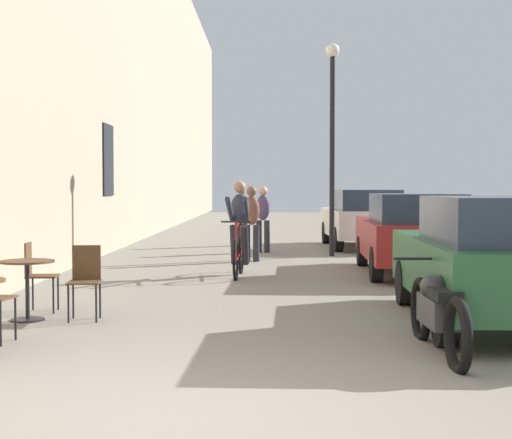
{
  "coord_description": "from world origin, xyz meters",
  "views": [
    {
      "loc": [
        0.62,
        -5.24,
        1.59
      ],
      "look_at": [
        0.36,
        12.51,
        0.85
      ],
      "focal_mm": 54.18,
      "sensor_mm": 36.0,
      "label": 1
    }
  ],
  "objects": [
    {
      "name": "ground_plane",
      "position": [
        0.0,
        0.0,
        0.0
      ],
      "size": [
        88.0,
        88.0,
        0.0
      ],
      "primitive_type": "plane",
      "color": "gray"
    },
    {
      "name": "cafe_chair_mid_toward_street",
      "position": [
        -2.32,
        4.52,
        0.52
      ],
      "size": [
        0.41,
        0.41,
        0.89
      ],
      "color": "black",
      "rests_on": "ground_plane"
    },
    {
      "name": "parked_car_nearest",
      "position": [
        3.23,
        3.66,
        0.77
      ],
      "size": [
        1.88,
        4.24,
        1.49
      ],
      "color": "#23512D",
      "rests_on": "ground_plane"
    },
    {
      "name": "parked_motorcycle",
      "position": [
        2.26,
        2.14,
        0.4
      ],
      "size": [
        0.62,
        2.15,
        0.92
      ],
      "color": "black",
      "rests_on": "ground_plane"
    },
    {
      "name": "pedestrian_near",
      "position": [
        0.29,
        11.26,
        0.91
      ],
      "size": [
        0.34,
        0.24,
        1.62
      ],
      "color": "#26262D",
      "rests_on": "ground_plane"
    },
    {
      "name": "parked_car_third",
      "position": [
        3.15,
        15.11,
        0.79
      ],
      "size": [
        1.93,
        4.35,
        1.53
      ],
      "color": "beige",
      "rests_on": "ground_plane"
    },
    {
      "name": "cyclist_on_bicycle",
      "position": [
        0.12,
        8.61,
        0.81
      ],
      "size": [
        0.52,
        1.76,
        1.74
      ],
      "color": "black",
      "rests_on": "ground_plane"
    },
    {
      "name": "pedestrian_mid",
      "position": [
        0.52,
        13.59,
        0.91
      ],
      "size": [
        0.38,
        0.29,
        1.62
      ],
      "color": "#26262D",
      "rests_on": "ground_plane"
    },
    {
      "name": "street_lamp",
      "position": [
        2.12,
        12.63,
        3.11
      ],
      "size": [
        0.32,
        0.32,
        4.9
      ],
      "color": "black",
      "rests_on": "ground_plane"
    },
    {
      "name": "cafe_chair_mid_toward_wall",
      "position": [
        -1.57,
        3.97,
        0.52
      ],
      "size": [
        0.41,
        0.41,
        0.89
      ],
      "color": "black",
      "rests_on": "ground_plane"
    },
    {
      "name": "cafe_table_mid",
      "position": [
        -2.25,
        3.89,
        0.52
      ],
      "size": [
        0.64,
        0.64,
        0.72
      ],
      "color": "black",
      "rests_on": "ground_plane"
    },
    {
      "name": "pedestrian_far",
      "position": [
        -0.08,
        15.78,
        0.91
      ],
      "size": [
        0.37,
        0.29,
        1.61
      ],
      "color": "#26262D",
      "rests_on": "ground_plane"
    },
    {
      "name": "parked_car_second",
      "position": [
        3.28,
        8.9,
        0.77
      ],
      "size": [
        1.88,
        4.21,
        1.48
      ],
      "color": "maroon",
      "rests_on": "ground_plane"
    },
    {
      "name": "building_facade_left",
      "position": [
        -3.45,
        14.0,
        5.49
      ],
      "size": [
        0.54,
        68.0,
        10.98
      ],
      "color": "tan",
      "rests_on": "ground_plane"
    }
  ]
}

